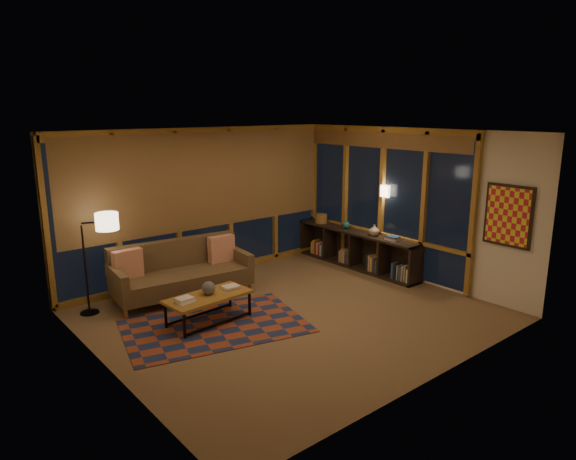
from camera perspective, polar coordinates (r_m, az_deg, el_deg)
floor at (r=7.84m, az=0.32°, el=-9.30°), size 5.50×5.00×0.01m
ceiling at (r=7.24m, az=0.35°, el=10.81°), size 5.50×5.00×0.01m
walls at (r=7.43m, az=0.34°, el=0.35°), size 5.51×5.01×2.70m
window_wall_back at (r=9.38m, az=-9.26°, el=2.93°), size 5.30×0.16×2.60m
window_wall_right at (r=9.71m, az=10.24°, el=3.25°), size 0.16×3.70×2.60m
wall_art at (r=8.38m, az=23.26°, el=1.46°), size 0.06×0.74×0.94m
wall_sconce at (r=9.54m, az=10.74°, el=4.26°), size 0.12×0.18×0.22m
sofa at (r=8.52m, az=-11.67°, el=-4.52°), size 2.27×1.12×0.89m
pillow_left at (r=8.33m, az=-17.37°, el=-3.64°), size 0.46×0.17×0.45m
pillow_right at (r=8.87m, az=-7.42°, el=-2.09°), size 0.46×0.18×0.45m
area_rug at (r=7.52m, az=-8.16°, el=-10.43°), size 2.84×2.23×0.01m
coffee_table at (r=7.57m, az=-8.79°, el=-8.63°), size 1.27×0.66×0.41m
book_stack_a at (r=7.29m, az=-11.46°, el=-7.63°), size 0.25×0.21×0.07m
book_stack_b at (r=7.72m, az=-6.45°, el=-6.31°), size 0.22×0.18×0.04m
ceramic_pot at (r=7.50m, az=-8.83°, el=-6.36°), size 0.26×0.26×0.20m
floor_lamp at (r=8.18m, az=-21.61°, el=-3.61°), size 0.59×0.48×1.53m
bookshelf at (r=10.05m, az=7.57°, el=-2.12°), size 0.40×2.86×0.72m
basket at (r=10.59m, az=3.70°, el=1.28°), size 0.26×0.26×0.18m
teal_bowl at (r=10.13m, az=6.47°, el=0.56°), size 0.17×0.17×0.15m
vase at (r=9.65m, az=9.56°, el=-0.01°), size 0.21×0.21×0.21m
shelf_book_stack at (r=9.39m, az=11.55°, el=-0.87°), size 0.21×0.28×0.08m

